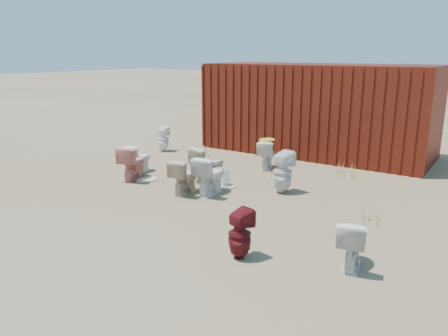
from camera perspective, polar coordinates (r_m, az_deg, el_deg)
The scene contains 22 objects.
ground at distance 8.08m, azimuth -2.38°, elevation -4.68°, with size 100.00×100.00×0.00m, color brown.
shipping_container at distance 12.29m, azimuth 12.14°, elevation 7.53°, with size 6.00×2.40×2.40m, color #44120B.
toilet_front_a at distance 10.27m, azimuth -11.08°, elevation 1.23°, with size 0.37×0.64×0.65m, color white.
toilet_front_pink at distance 9.71m, azimuth -11.82°, elevation 0.73°, with size 0.43×0.75×0.76m, color #D5817B.
toilet_front_c at distance 8.53m, azimuth -1.86°, elevation -0.91°, with size 0.43×0.75×0.76m, color white.
toilet_front_maroon at distance 5.91m, azimuth 2.06°, elevation -8.63°, with size 0.31×0.32×0.69m, color #601015.
toilet_front_e at distance 5.93m, azimuth 16.38°, elevation -9.35°, with size 0.37×0.65×0.67m, color silver.
toilet_back_a at distance 12.37m, azimuth -7.95°, elevation 3.77°, with size 0.31×0.32×0.70m, color white.
toilet_back_beige_left at distance 8.60m, azimuth -5.19°, elevation -1.07°, with size 0.39×0.68×0.70m, color beige.
toilet_back_beige_right at distance 9.35m, azimuth -2.11°, elevation 0.51°, with size 0.43×0.76×0.77m, color beige.
toilet_back_yellowlid at distance 10.46m, azimuth 5.57°, elevation 1.77°, with size 0.38×0.67×0.69m, color white.
toilet_back_e at distance 8.66m, azimuth 7.64°, elevation -0.54°, with size 0.38×0.39×0.84m, color silver.
yellow_lid at distance 10.38m, azimuth 5.62°, elevation 3.69°, with size 0.35×0.43×0.03m, color gold.
loose_tank at distance 9.18m, azimuth -0.96°, elevation -1.10°, with size 0.50×0.20×0.35m, color white.
loose_lid_near at distance 9.68m, azimuth -9.98°, elevation -1.49°, with size 0.38×0.49×0.02m, color #C6BB90.
loose_lid_far at distance 9.08m, azimuth 0.53°, elevation -2.36°, with size 0.36×0.47×0.02m, color tan.
weed_clump_a at distance 11.65m, azimuth -2.65°, elevation 2.17°, with size 0.36×0.36×0.28m, color gold.
weed_clump_b at distance 9.77m, azimuth 7.10°, elevation -0.43°, with size 0.32×0.32×0.29m, color gold.
weed_clump_c at distance 10.05m, azimuth 16.65°, elevation -0.45°, with size 0.36×0.36×0.31m, color gold.
weed_clump_d at distance 11.07m, azimuth 5.77°, elevation 1.42°, with size 0.30×0.30×0.28m, color gold.
weed_clump_e at distance 10.37m, azimuth 14.28°, elevation 0.10°, with size 0.34×0.34×0.28m, color gold.
weed_clump_f at distance 7.59m, azimuth 18.46°, elevation -5.69°, with size 0.28×0.28×0.27m, color gold.
Camera 1 is at (4.51, -6.13, 2.71)m, focal length 35.00 mm.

